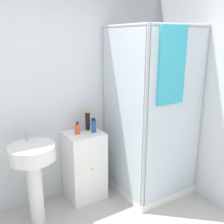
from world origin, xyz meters
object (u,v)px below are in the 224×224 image
(soap_dispenser, at_px, (77,129))
(shampoo_bottle_tall_black, at_px, (88,121))
(shampoo_bottle_blue, at_px, (94,126))
(lotion_bottle_white, at_px, (82,126))
(sink, at_px, (33,166))

(soap_dispenser, relative_size, shampoo_bottle_tall_black, 0.63)
(shampoo_bottle_tall_black, xyz_separation_m, shampoo_bottle_blue, (0.02, -0.11, -0.04))
(shampoo_bottle_tall_black, bearing_deg, shampoo_bottle_blue, -78.14)
(shampoo_bottle_blue, xyz_separation_m, lotion_bottle_white, (-0.09, 0.12, -0.03))
(shampoo_bottle_tall_black, bearing_deg, sink, -163.07)
(soap_dispenser, xyz_separation_m, shampoo_bottle_blue, (0.19, -0.04, 0.02))
(sink, relative_size, lotion_bottle_white, 7.60)
(shampoo_bottle_blue, height_order, lotion_bottle_white, shampoo_bottle_blue)
(shampoo_bottle_tall_black, relative_size, lotion_bottle_white, 1.81)
(soap_dispenser, bearing_deg, shampoo_bottle_blue, -12.64)
(lotion_bottle_white, bearing_deg, shampoo_bottle_blue, -51.82)
(soap_dispenser, height_order, shampoo_bottle_tall_black, shampoo_bottle_tall_black)
(shampoo_bottle_tall_black, relative_size, shampoo_bottle_blue, 1.42)
(shampoo_bottle_tall_black, distance_m, lotion_bottle_white, 0.10)
(shampoo_bottle_tall_black, bearing_deg, lotion_bottle_white, 173.17)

